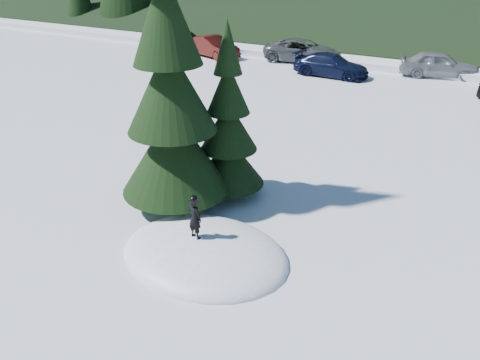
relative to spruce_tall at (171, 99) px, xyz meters
The scene contains 10 objects.
ground 4.37m from the spruce_tall, 39.29° to the right, with size 200.00×200.00×0.00m, color white.
snow_mound 4.37m from the spruce_tall, 39.29° to the right, with size 4.48×3.52×0.96m, color white.
spruce_tall is the anchor object (origin of this frame).
spruce_short 2.11m from the spruce_tall, 54.46° to the left, with size 2.20×2.20×5.37m.
child_skier 3.50m from the spruce_tall, 43.02° to the right, with size 0.41×0.27×1.12m, color black.
car_0 24.22m from the spruce_tall, 125.33° to the left, with size 1.79×4.45×1.52m, color black.
car_1 21.79m from the spruce_tall, 119.93° to the left, with size 1.53×4.38×1.44m, color #3F0F0B.
car_2 21.19m from the spruce_tall, 102.57° to the left, with size 2.47×5.35×1.49m, color #4C5053.
car_3 17.86m from the spruce_tall, 94.92° to the left, with size 1.87×4.60×1.34m, color black.
car_4 21.22m from the spruce_tall, 78.53° to the left, with size 1.81×4.50×1.53m, color gray.
Camera 1 is at (5.70, -8.11, 7.07)m, focal length 35.00 mm.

